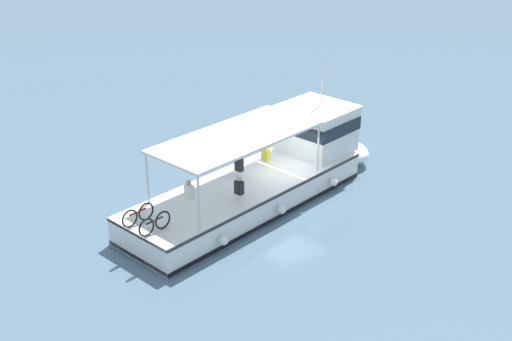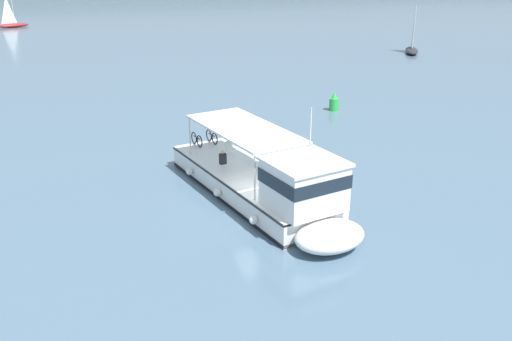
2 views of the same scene
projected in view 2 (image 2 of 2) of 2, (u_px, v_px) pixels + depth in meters
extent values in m
plane|color=slate|center=(265.00, 213.00, 24.66)|extent=(400.00, 400.00, 0.00)
cube|color=white|center=(250.00, 183.00, 26.40)|extent=(5.94, 11.26, 1.10)
ellipsoid|color=white|center=(330.00, 236.00, 21.44)|extent=(3.42, 2.90, 1.01)
cube|color=black|center=(250.00, 192.00, 26.57)|extent=(5.98, 11.27, 0.16)
cube|color=#2D2D33|center=(250.00, 174.00, 26.23)|extent=(6.00, 11.28, 0.10)
cube|color=white|center=(304.00, 185.00, 22.33)|extent=(3.31, 3.23, 1.90)
cube|color=#19232D|center=(304.00, 177.00, 22.21)|extent=(3.38, 3.28, 0.56)
cube|color=white|center=(305.00, 162.00, 21.96)|extent=(3.51, 3.42, 0.12)
cube|color=white|center=(245.00, 129.00, 25.82)|extent=(4.61, 7.24, 0.10)
cylinder|color=silver|center=(308.00, 166.00, 24.24)|extent=(0.08, 0.08, 2.00)
cylinder|color=silver|center=(255.00, 177.00, 22.95)|extent=(0.08, 0.08, 2.00)
cylinder|color=silver|center=(237.00, 128.00, 29.45)|extent=(0.08, 0.08, 2.00)
cylinder|color=silver|center=(190.00, 136.00, 28.16)|extent=(0.08, 0.08, 2.00)
cylinder|color=silver|center=(310.00, 136.00, 21.30)|extent=(0.06, 0.06, 2.20)
sphere|color=white|center=(253.00, 220.00, 22.85)|extent=(0.36, 0.36, 0.36)
sphere|color=white|center=(217.00, 193.00, 25.50)|extent=(0.36, 0.36, 0.36)
sphere|color=white|center=(189.00, 171.00, 27.98)|extent=(0.36, 0.36, 0.36)
torus|color=black|center=(215.00, 139.00, 29.94)|extent=(0.23, 0.65, 0.66)
torus|color=black|center=(209.00, 135.00, 30.50)|extent=(0.23, 0.65, 0.66)
cylinder|color=maroon|center=(212.00, 135.00, 30.18)|extent=(0.24, 0.69, 0.06)
torus|color=black|center=(200.00, 141.00, 29.52)|extent=(0.23, 0.65, 0.66)
torus|color=black|center=(194.00, 138.00, 30.08)|extent=(0.23, 0.65, 0.66)
cylinder|color=#232328|center=(197.00, 137.00, 29.75)|extent=(0.24, 0.69, 0.06)
cube|color=white|center=(229.00, 147.00, 28.32)|extent=(0.37, 0.30, 0.52)
sphere|color=tan|center=(229.00, 140.00, 28.18)|extent=(0.20, 0.20, 0.20)
cube|color=black|center=(223.00, 159.00, 26.61)|extent=(0.37, 0.30, 0.52)
sphere|color=beige|center=(223.00, 152.00, 26.47)|extent=(0.20, 0.20, 0.20)
cube|color=black|center=(264.00, 163.00, 26.10)|extent=(0.37, 0.30, 0.52)
sphere|color=tan|center=(264.00, 155.00, 25.97)|extent=(0.20, 0.20, 0.20)
cube|color=yellow|center=(279.00, 173.00, 24.87)|extent=(0.37, 0.30, 0.52)
sphere|color=beige|center=(279.00, 165.00, 24.74)|extent=(0.20, 0.20, 0.20)
ellipsoid|color=#232328|center=(412.00, 51.00, 64.41)|extent=(3.40, 4.92, 0.60)
cylinder|color=silver|center=(414.00, 27.00, 63.15)|extent=(0.08, 0.08, 4.80)
pyramid|color=white|center=(413.00, 29.00, 64.05)|extent=(0.81, 1.55, 4.08)
ellipsoid|color=maroon|center=(13.00, 25.00, 87.23)|extent=(4.95, 3.27, 0.60)
cylinder|color=silver|center=(13.00, 8.00, 86.42)|extent=(0.08, 0.08, 4.80)
pyramid|color=white|center=(7.00, 10.00, 86.01)|extent=(1.57, 0.76, 4.08)
cylinder|color=green|center=(334.00, 104.00, 40.67)|extent=(0.70, 0.70, 0.90)
cone|color=green|center=(334.00, 95.00, 40.41)|extent=(0.42, 0.42, 0.50)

